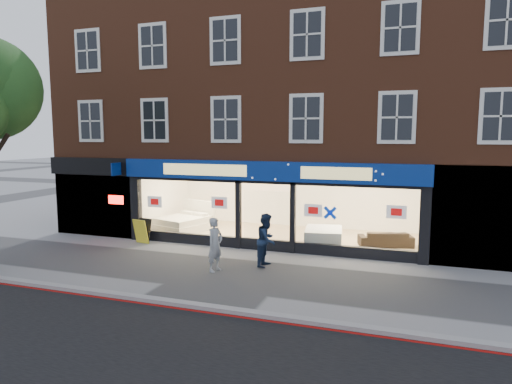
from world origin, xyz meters
The scene contains 12 objects.
ground centered at (0.00, 0.00, 0.00)m, with size 120.00×120.00×0.00m, color gray.
kerb_line centered at (0.00, -3.10, 0.01)m, with size 60.00×0.10×0.01m, color #8C0A07.
kerb_stone centered at (0.00, -2.90, 0.06)m, with size 60.00×0.25×0.12m, color gray.
showroom_floor centered at (0.00, 5.25, 0.05)m, with size 11.00×4.50×0.10m, color tan.
building centered at (-0.02, 6.93, 6.67)m, with size 19.00×8.26×10.30m.
display_bed centered at (-4.26, 4.81, 0.44)m, with size 2.33×2.59×1.22m.
bedside_table centered at (-4.40, 6.07, 0.38)m, with size 0.45×0.45×0.55m, color brown.
mattress_stack centered at (2.00, 4.00, 0.43)m, with size 1.56×1.86×0.66m.
sofa centered at (4.20, 4.74, 0.39)m, with size 1.96×0.77×0.57m, color black.
a_board centered at (-4.90, 2.52, 0.49)m, with size 0.64×0.41×0.98m, color yellow.
pedestrian_grey centered at (-0.67, 0.09, 0.84)m, with size 0.62×0.40×1.69m, color #A0A4A7.
pedestrian_blue centered at (0.68, 1.13, 0.87)m, with size 0.84×0.66×1.73m, color #162540.
Camera 1 is at (5.10, -12.61, 4.24)m, focal length 32.00 mm.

